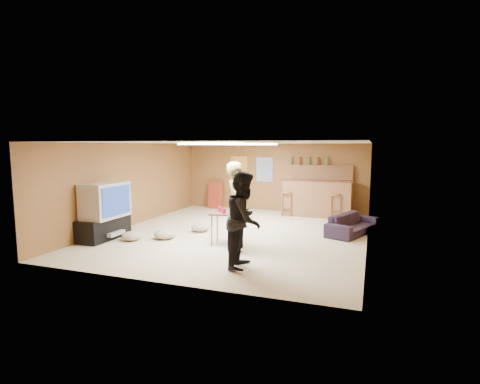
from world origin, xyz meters
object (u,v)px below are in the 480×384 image
(tv_body, at_px, (105,200))
(person_black, at_px, (244,220))
(sofa, at_px, (352,224))
(bar_counter, at_px, (317,198))
(tray_table, at_px, (223,229))
(person_olive, at_px, (237,207))

(tv_body, xyz_separation_m, person_black, (3.62, -0.81, -0.05))
(sofa, bearing_deg, bar_counter, 51.42)
(person_black, xyz_separation_m, tray_table, (-0.89, 1.21, -0.49))
(sofa, relative_size, tray_table, 2.34)
(person_black, bearing_deg, sofa, -31.86)
(person_olive, xyz_separation_m, tray_table, (-0.42, 0.26, -0.55))
(bar_counter, bearing_deg, sofa, -60.91)
(person_black, bearing_deg, person_olive, 22.47)
(tv_body, height_order, tray_table, tv_body)
(bar_counter, relative_size, person_olive, 1.10)
(person_olive, bearing_deg, sofa, -62.74)
(person_olive, bearing_deg, person_black, -172.33)
(tv_body, height_order, person_olive, person_olive)
(tv_body, relative_size, sofa, 0.67)
(person_black, relative_size, tray_table, 2.39)
(person_black, distance_m, sofa, 3.66)
(bar_counter, bearing_deg, person_black, -95.78)
(person_olive, bearing_deg, tray_table, 38.59)
(bar_counter, bearing_deg, tv_body, -133.00)
(tv_body, bearing_deg, person_black, -12.60)
(bar_counter, bearing_deg, tray_table, -109.41)
(tv_body, xyz_separation_m, person_olive, (3.14, 0.14, 0.01))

